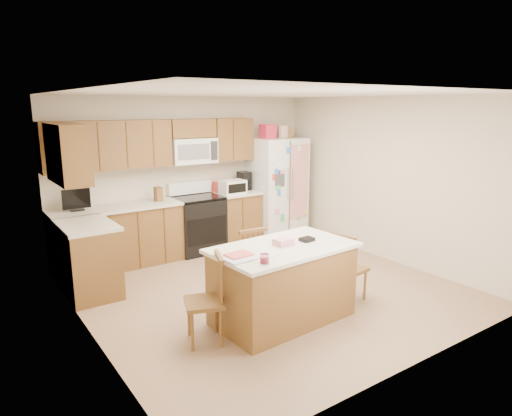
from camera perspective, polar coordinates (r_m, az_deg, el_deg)
ground at (r=6.11m, az=1.38°, el=-10.00°), size 4.50×4.50×0.00m
room_shell at (r=5.71m, az=1.45°, el=3.47°), size 4.60×4.60×2.52m
cabinetry at (r=6.91m, az=-14.10°, el=0.27°), size 3.36×1.56×2.15m
stove at (r=7.53m, az=-7.32°, el=-1.90°), size 0.76×0.65×1.13m
refrigerator at (r=8.20m, az=2.58°, el=2.60°), size 0.90×0.79×2.04m
island at (r=5.13m, az=3.35°, el=-9.30°), size 1.62×1.01×0.95m
windsor_chair_left at (r=4.70m, az=-6.22°, el=-11.53°), size 0.49×0.50×0.92m
windsor_chair_back at (r=5.69m, az=-1.06°, el=-7.04°), size 0.42×0.40×0.92m
windsor_chair_right at (r=5.74m, az=11.45°, el=-7.44°), size 0.40×0.42×0.86m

